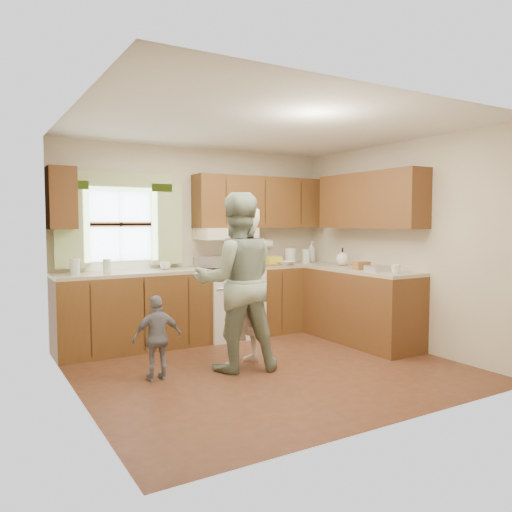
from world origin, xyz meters
TOP-DOWN VIEW (x-y plane):
  - room at (0.00, 0.00)m, footprint 3.80×3.80m
  - kitchen_fixtures at (0.61, 1.08)m, footprint 3.80×2.25m
  - stove at (0.30, 1.44)m, footprint 0.76×0.67m
  - woman_left at (-0.19, 0.21)m, footprint 0.73×0.63m
  - woman_right at (-0.31, 0.11)m, footprint 1.04×0.90m
  - child at (-1.13, 0.19)m, footprint 0.49×0.22m

SIDE VIEW (x-z plane):
  - child at x=-1.13m, z-range 0.00..0.83m
  - stove at x=0.30m, z-range -0.07..1.00m
  - kitchen_fixtures at x=0.61m, z-range -0.24..1.91m
  - woman_left at x=-0.19m, z-range 0.00..1.71m
  - woman_right at x=-0.31m, z-range 0.00..1.83m
  - room at x=0.00m, z-range -0.65..3.15m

